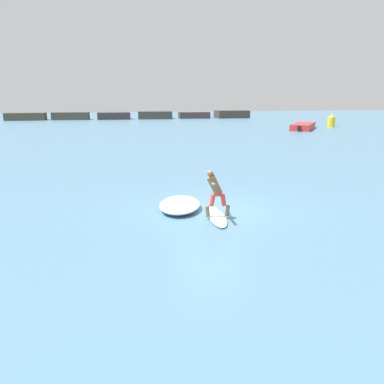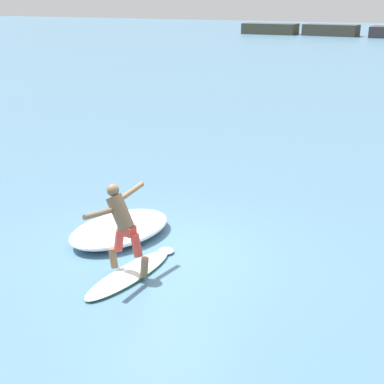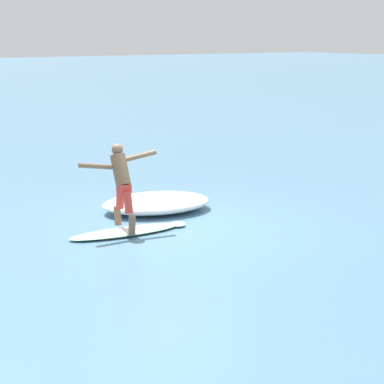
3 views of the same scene
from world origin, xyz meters
name	(u,v)px [view 3 (image 3 of 3)]	position (x,y,z in m)	size (l,w,h in m)	color
ground_plane	(172,226)	(0.00, 0.00, 0.00)	(200.00, 200.00, 0.00)	teal
surfboard	(127,231)	(-0.06, -0.95, 0.04)	(0.85, 2.33, 0.22)	white
surfer	(121,180)	(-0.17, -0.98, 1.01)	(0.85, 1.53, 1.57)	brown
wave_foam_at_tail	(156,203)	(-1.11, 0.32, 0.18)	(2.02, 2.58, 0.35)	white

